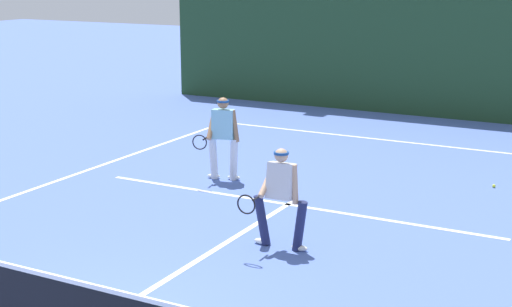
% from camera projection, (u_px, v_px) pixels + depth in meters
% --- Properties ---
extents(court_line_baseline_far, '(9.30, 0.10, 0.01)m').
position_uv_depth(court_line_baseline_far, '(391.00, 140.00, 18.23)').
color(court_line_baseline_far, white).
rests_on(court_line_baseline_far, ground_plane).
extents(court_line_service, '(7.58, 0.10, 0.01)m').
position_uv_depth(court_line_service, '(288.00, 204.00, 13.33)').
color(court_line_service, white).
rests_on(court_line_service, ground_plane).
extents(court_line_centre, '(0.10, 6.40, 0.01)m').
position_uv_depth(court_line_centre, '(201.00, 258.00, 10.86)').
color(court_line_centre, white).
rests_on(court_line_centre, ground_plane).
extents(player_near, '(0.89, 0.87, 1.53)m').
position_uv_depth(player_near, '(280.00, 194.00, 11.09)').
color(player_near, '#1E234C').
rests_on(player_near, ground_plane).
extents(player_far, '(0.68, 0.87, 1.63)m').
position_uv_depth(player_far, '(223.00, 135.00, 14.71)').
color(player_far, silver).
rests_on(player_far, ground_plane).
extents(tennis_ball, '(0.07, 0.07, 0.07)m').
position_uv_depth(tennis_ball, '(494.00, 186.00, 14.34)').
color(tennis_ball, '#D1E033').
rests_on(tennis_ball, ground_plane).
extents(back_fence_windscreen, '(16.51, 0.12, 3.57)m').
position_uv_depth(back_fence_windscreen, '(433.00, 53.00, 20.73)').
color(back_fence_windscreen, '#204024').
rests_on(back_fence_windscreen, ground_plane).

